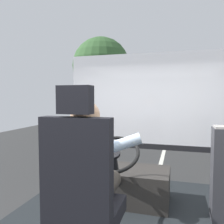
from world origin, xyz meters
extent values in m
cube|color=#2F2F2F|center=(0.00, 8.80, -0.03)|extent=(18.00, 44.00, 0.05)
cube|color=silver|center=(0.00, 8.80, 0.00)|extent=(0.12, 39.60, 0.00)
cube|color=black|center=(-0.18, -0.39, 1.11)|extent=(0.48, 0.48, 0.12)
cube|color=black|center=(-0.18, -0.58, 1.50)|extent=(0.48, 0.10, 0.66)
cube|color=black|center=(-0.18, -0.58, 1.94)|extent=(0.22, 0.10, 0.18)
cylinder|color=#332D28|center=(-0.09, -0.26, 1.25)|extent=(0.15, 0.46, 0.15)
cylinder|color=#332D28|center=(-0.27, -0.26, 1.25)|extent=(0.15, 0.46, 0.15)
cylinder|color=silver|center=(-0.18, -0.42, 1.45)|extent=(0.35, 0.35, 0.57)
cube|color=navy|center=(-0.18, -0.24, 1.52)|extent=(0.06, 0.01, 0.35)
sphere|color=tan|center=(-0.18, -0.42, 1.83)|extent=(0.21, 0.21, 0.21)
cylinder|color=silver|center=(-0.07, -0.19, 1.55)|extent=(0.52, 0.21, 0.25)
cylinder|color=silver|center=(-0.29, -0.19, 1.55)|extent=(0.52, 0.21, 0.25)
cube|color=#282623|center=(-0.18, 0.77, 0.89)|extent=(1.10, 0.56, 0.40)
cylinder|color=black|center=(-0.18, 0.38, 1.20)|extent=(0.07, 0.27, 0.41)
torus|color=black|center=(-0.18, 0.28, 1.39)|extent=(0.55, 0.50, 0.29)
cylinder|color=black|center=(-0.18, 0.28, 1.39)|extent=(0.15, 0.15, 0.10)
cube|color=silver|center=(0.00, 1.62, 1.94)|extent=(2.50, 0.01, 1.40)
cube|color=black|center=(0.00, 1.62, 1.20)|extent=(2.50, 0.08, 0.08)
cylinder|color=#4C3828|center=(-4.23, 11.77, 1.37)|extent=(0.33, 0.33, 2.75)
sphere|color=#33592D|center=(-4.23, 11.77, 3.91)|extent=(3.58, 3.58, 3.58)
cylinder|color=black|center=(3.99, 21.20, 0.26)|extent=(0.14, 0.51, 0.51)
cylinder|color=black|center=(3.99, 18.66, 0.26)|extent=(0.14, 0.51, 0.51)
camera|label=1|loc=(0.44, -1.90, 1.96)|focal=36.33mm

